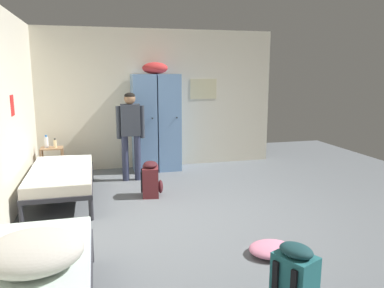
{
  "coord_description": "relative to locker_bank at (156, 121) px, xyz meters",
  "views": [
    {
      "loc": [
        -1.23,
        -4.51,
        1.9
      ],
      "look_at": [
        0.0,
        0.3,
        0.95
      ],
      "focal_mm": 35.61,
      "sensor_mm": 36.0,
      "label": 1
    }
  ],
  "objects": [
    {
      "name": "clothes_pile_pink",
      "position": [
        0.6,
        -3.82,
        -0.91
      ],
      "size": [
        0.48,
        0.42,
        0.12
      ],
      "color": "pink",
      "rests_on": "ground_plane"
    },
    {
      "name": "bed_left_rear",
      "position": [
        -1.66,
        -1.45,
        -0.59
      ],
      "size": [
        0.9,
        1.9,
        0.49
      ],
      "color": "#28282D",
      "rests_on": "ground_plane"
    },
    {
      "name": "locker_bank",
      "position": [
        0.0,
        0.0,
        0.0
      ],
      "size": [
        0.9,
        0.55,
        2.07
      ],
      "color": "#6B93C6",
      "rests_on": "ground_plane"
    },
    {
      "name": "bed_left_front",
      "position": [
        -1.66,
        -4.43,
        -0.59
      ],
      "size": [
        0.9,
        1.9,
        0.49
      ],
      "color": "#28282D",
      "rests_on": "ground_plane"
    },
    {
      "name": "shelf_unit",
      "position": [
        -1.91,
        -0.18,
        -0.62
      ],
      "size": [
        0.38,
        0.3,
        0.57
      ],
      "color": "#99704C",
      "rests_on": "ground_plane"
    },
    {
      "name": "backpack_teal",
      "position": [
        0.38,
        -4.69,
        -0.71
      ],
      "size": [
        0.4,
        0.39,
        0.55
      ],
      "color": "#23666B",
      "rests_on": "ground_plane"
    },
    {
      "name": "bedding_heap",
      "position": [
        -1.61,
        -4.48,
        -0.34
      ],
      "size": [
        0.7,
        0.62,
        0.28
      ],
      "color": "#B7B2A8",
      "rests_on": "bed_left_front"
    },
    {
      "name": "person_traveler",
      "position": [
        -0.54,
        -0.62,
        -0.04
      ],
      "size": [
        0.49,
        0.21,
        1.54
      ],
      "color": "#2D334C",
      "rests_on": "ground_plane"
    },
    {
      "name": "water_bottle",
      "position": [
        -1.99,
        -0.16,
        -0.3
      ],
      "size": [
        0.07,
        0.07,
        0.23
      ],
      "color": "white",
      "rests_on": "shelf_unit"
    },
    {
      "name": "room_backdrop",
      "position": [
        -1.2,
        -1.36,
        0.39
      ],
      "size": [
        4.74,
        6.02,
        2.71
      ],
      "color": "beige",
      "rests_on": "ground_plane"
    },
    {
      "name": "backpack_maroon",
      "position": [
        -0.34,
        -1.59,
        -0.71
      ],
      "size": [
        0.37,
        0.35,
        0.55
      ],
      "color": "maroon",
      "rests_on": "ground_plane"
    },
    {
      "name": "ground_plane",
      "position": [
        0.1,
        -2.7,
        -0.97
      ],
      "size": [
        9.53,
        9.53,
        0.0
      ],
      "primitive_type": "plane",
      "color": "slate"
    },
    {
      "name": "lotion_bottle",
      "position": [
        -1.84,
        -0.22,
        -0.32
      ],
      "size": [
        0.05,
        0.05,
        0.17
      ],
      "color": "beige",
      "rests_on": "shelf_unit"
    }
  ]
}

